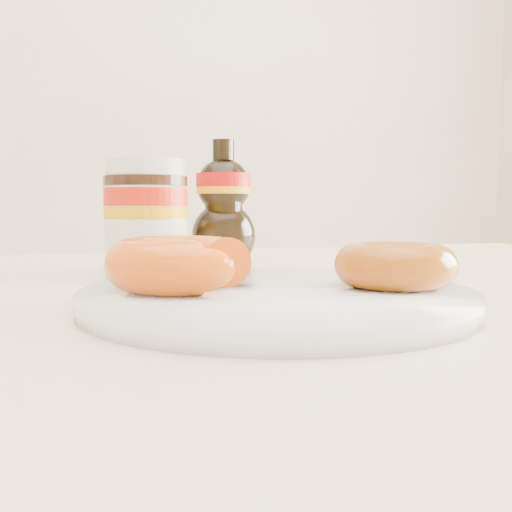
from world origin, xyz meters
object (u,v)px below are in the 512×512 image
object	(u,v)px
nutella_jar	(146,214)
dark_jar	(142,238)
donut_bitten	(180,264)
donut_whole	(395,265)
dining_table	(237,372)
plate	(277,297)
syrup_bottle	(224,204)

from	to	relation	value
nutella_jar	dark_jar	bearing A→B (deg)	87.17
donut_bitten	donut_whole	size ratio (longest dim) A/B	1.18
dining_table	donut_whole	world-z (taller)	donut_whole
dining_table	nutella_jar	xyz separation A→B (m)	(-0.07, 0.11, 0.15)
plate	syrup_bottle	world-z (taller)	syrup_bottle
plate	nutella_jar	distance (m)	0.24
plate	donut_whole	bearing A→B (deg)	-11.89
donut_whole	dark_jar	bearing A→B (deg)	115.87
syrup_bottle	nutella_jar	bearing A→B (deg)	-145.57
plate	nutella_jar	world-z (taller)	nutella_jar
nutella_jar	dining_table	bearing A→B (deg)	-56.36
plate	donut_whole	xyz separation A→B (m)	(0.09, -0.02, 0.02)
donut_whole	nutella_jar	world-z (taller)	nutella_jar
plate	donut_whole	distance (m)	0.09
plate	syrup_bottle	xyz separation A→B (m)	(0.04, 0.30, 0.07)
plate	donut_bitten	xyz separation A→B (m)	(-0.07, 0.02, 0.03)
dining_table	donut_whole	bearing A→B (deg)	-57.69
donut_bitten	syrup_bottle	bearing A→B (deg)	68.49
donut_whole	dark_jar	distance (m)	0.35
dining_table	dark_jar	distance (m)	0.23
donut_whole	syrup_bottle	distance (m)	0.32
plate	syrup_bottle	distance (m)	0.31
dining_table	plate	world-z (taller)	plate
dining_table	dark_jar	xyz separation A→B (m)	(-0.07, 0.18, 0.12)
donut_bitten	dark_jar	size ratio (longest dim) A/B	1.43
donut_whole	nutella_jar	distance (m)	0.29
donut_whole	syrup_bottle	size ratio (longest dim) A/B	0.59
dark_jar	donut_bitten	bearing A→B (deg)	-91.31
nutella_jar	syrup_bottle	size ratio (longest dim) A/B	0.79
plate	syrup_bottle	size ratio (longest dim) A/B	1.85
dining_table	donut_whole	size ratio (longest dim) A/B	14.99
dining_table	plate	bearing A→B (deg)	-91.71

